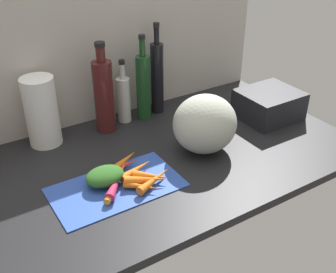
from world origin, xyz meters
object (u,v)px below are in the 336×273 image
object	(u,v)px
carrot_8	(151,176)
paper_towel_roll	(42,112)
carrot_3	(120,173)
bottle_1	(124,98)
cutting_board	(116,187)
carrot_2	(116,182)
dish_rack	(269,105)
carrot_1	(113,189)
carrot_5	(136,170)
carrot_4	(124,161)
bottle_3	(157,77)
carrot_7	(155,180)
carrot_10	(125,165)
bottle_0	(104,95)
carrot_9	(146,180)
carrot_6	(115,177)
winter_squash	(205,124)
bottle_2	(143,86)
carrot_0	(142,186)

from	to	relation	value
carrot_8	paper_towel_roll	xyz separation A→B (cm)	(-20.33, 41.97, 10.45)
carrot_3	bottle_1	xyz separation A→B (cm)	(19.66, 34.81, 7.72)
cutting_board	carrot_2	xyz separation A→B (cm)	(0.06, -0.12, 1.94)
dish_rack	carrot_1	bearing A→B (deg)	-170.67
carrot_5	carrot_4	bearing A→B (deg)	98.08
carrot_3	cutting_board	bearing A→B (deg)	-128.73
carrot_4	bottle_3	bearing A→B (deg)	44.06
carrot_7	carrot_10	world-z (taller)	carrot_7
bottle_3	carrot_1	bearing A→B (deg)	-134.42
carrot_10	bottle_3	bearing A→B (deg)	45.12
cutting_board	bottle_0	world-z (taller)	bottle_0
carrot_1	carrot_9	distance (cm)	10.41
carrot_5	carrot_6	bearing A→B (deg)	179.37
carrot_7	bottle_1	world-z (taller)	bottle_1
winter_squash	bottle_0	bearing A→B (deg)	125.88
carrot_4	dish_rack	bearing A→B (deg)	0.85
bottle_2	carrot_10	bearing A→B (deg)	-129.06
carrot_10	bottle_3	xyz separation A→B (cm)	(31.66, 31.80, 13.46)
carrot_1	carrot_8	bearing A→B (deg)	-4.11
carrot_8	winter_squash	bearing A→B (deg)	15.13
paper_towel_roll	bottle_0	xyz separation A→B (cm)	(23.19, -2.65, 1.95)
carrot_9	bottle_1	size ratio (longest dim) A/B	0.52
carrot_4	bottle_1	world-z (taller)	bottle_1
carrot_0	bottle_2	world-z (taller)	bottle_2
bottle_2	carrot_9	bearing A→B (deg)	-118.85
bottle_1	dish_rack	xyz separation A→B (cm)	(51.22, -28.69, -4.19)
bottle_3	bottle_2	bearing A→B (deg)	-163.68
carrot_6	carrot_7	world-z (taller)	carrot_7
carrot_8	paper_towel_roll	world-z (taller)	paper_towel_roll
carrot_3	carrot_7	world-z (taller)	carrot_7
carrot_10	paper_towel_roll	distance (cm)	37.15
carrot_6	carrot_5	bearing A→B (deg)	-0.63
carrot_5	bottle_0	bearing A→B (deg)	81.70
paper_towel_roll	carrot_0	bearing A→B (deg)	-70.65
carrot_9	dish_rack	distance (cm)	67.70
carrot_6	dish_rack	bearing A→B (deg)	5.89
winter_squash	bottle_1	distance (cm)	37.70
winter_squash	bottle_1	size ratio (longest dim) A/B	0.89
carrot_3	carrot_5	size ratio (longest dim) A/B	1.00
carrot_4	carrot_10	distance (cm)	2.09
carrot_1	bottle_3	bearing A→B (deg)	45.58
dish_rack	carrot_6	bearing A→B (deg)	-174.11
carrot_7	bottle_0	world-z (taller)	bottle_0
carrot_4	carrot_8	size ratio (longest dim) A/B	1.22
paper_towel_roll	carrot_4	bearing A→B (deg)	-59.56
carrot_1	bottle_2	xyz separation A→B (cm)	(32.90, 39.16, 12.15)
carrot_2	carrot_10	world-z (taller)	carrot_2
bottle_1	carrot_0	bearing A→B (deg)	-110.73
carrot_10	winter_squash	xyz separation A→B (cm)	(29.96, -3.44, 8.40)
carrot_10	bottle_0	distance (cm)	32.18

